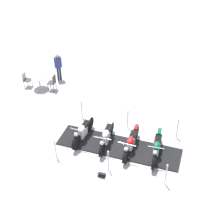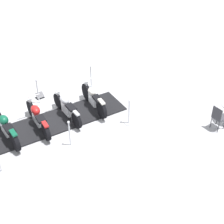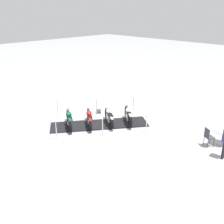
% 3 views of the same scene
% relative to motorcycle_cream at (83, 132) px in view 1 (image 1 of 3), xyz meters
% --- Properties ---
extents(ground_plane, '(80.00, 80.00, 0.00)m').
position_rel_motorcycle_cream_xyz_m(ground_plane, '(-1.42, 1.00, -0.51)').
color(ground_plane, '#B2B2B7').
extents(display_platform, '(5.43, 4.49, 0.05)m').
position_rel_motorcycle_cream_xyz_m(display_platform, '(-1.42, 1.00, -0.48)').
color(display_platform, black).
rests_on(display_platform, ground_plane).
extents(motorcycle_cream, '(1.44, 1.72, 1.03)m').
position_rel_motorcycle_cream_xyz_m(motorcycle_cream, '(0.00, 0.00, 0.00)').
color(motorcycle_cream, black).
rests_on(motorcycle_cream, display_platform).
extents(motorcycle_chrome, '(1.33, 1.85, 0.92)m').
position_rel_motorcycle_cream_xyz_m(motorcycle_chrome, '(-0.93, 0.69, 0.00)').
color(motorcycle_chrome, black).
rests_on(motorcycle_chrome, display_platform).
extents(motorcycle_maroon, '(1.48, 1.90, 0.94)m').
position_rel_motorcycle_cream_xyz_m(motorcycle_maroon, '(-1.86, 1.37, -0.02)').
color(motorcycle_maroon, black).
rests_on(motorcycle_maroon, display_platform).
extents(motorcycle_forest, '(1.31, 1.98, 1.02)m').
position_rel_motorcycle_cream_xyz_m(motorcycle_forest, '(-2.81, 2.04, -0.01)').
color(motorcycle_forest, black).
rests_on(motorcycle_forest, display_platform).
extents(stanchion_right_rear, '(0.31, 0.31, 1.15)m').
position_rel_motorcycle_cream_xyz_m(stanchion_right_rear, '(-2.49, 3.62, -0.12)').
color(stanchion_right_rear, silver).
rests_on(stanchion_right_rear, ground_plane).
extents(stanchion_left_mid, '(0.29, 0.29, 1.08)m').
position_rel_motorcycle_cream_xyz_m(stanchion_left_mid, '(-2.29, -0.21, -0.12)').
color(stanchion_left_mid, silver).
rests_on(stanchion_left_mid, ground_plane).
extents(stanchion_right_front, '(0.31, 0.31, 1.06)m').
position_rel_motorcycle_cream_xyz_m(stanchion_right_front, '(1.41, 0.80, -0.15)').
color(stanchion_right_front, silver).
rests_on(stanchion_right_front, ground_plane).
extents(stanchion_left_rear, '(0.31, 0.31, 1.12)m').
position_rel_motorcycle_cream_xyz_m(stanchion_left_rear, '(-4.24, 1.20, -0.12)').
color(stanchion_left_rear, silver).
rests_on(stanchion_left_rear, ground_plane).
extents(stanchion_left_front, '(0.30, 0.30, 1.09)m').
position_rel_motorcycle_cream_xyz_m(stanchion_left_front, '(-0.34, -1.62, -0.13)').
color(stanchion_left_front, silver).
rests_on(stanchion_left_front, ground_plane).
extents(stanchion_right_mid, '(0.33, 0.33, 1.15)m').
position_rel_motorcycle_cream_xyz_m(stanchion_right_mid, '(-0.54, 2.21, -0.13)').
color(stanchion_right_mid, silver).
rests_on(stanchion_right_mid, ground_plane).
extents(info_placard, '(0.39, 0.38, 0.22)m').
position_rel_motorcycle_cream_xyz_m(info_placard, '(-0.19, 2.41, -0.44)').
color(info_placard, '#333338').
rests_on(info_placard, ground_plane).
extents(cafe_table, '(0.89, 0.89, 0.76)m').
position_rel_motorcycle_cream_xyz_m(cafe_table, '(1.32, -5.12, 0.07)').
color(cafe_table, '#B7B7BC').
rests_on(cafe_table, ground_plane).
extents(cafe_chair_near_table, '(0.55, 0.55, 0.91)m').
position_rel_motorcycle_cream_xyz_m(cafe_chair_near_table, '(2.02, -5.55, 0.02)').
color(cafe_chair_near_table, '#B7B7BC').
rests_on(cafe_chair_near_table, ground_plane).
extents(cafe_chair_across_table, '(0.55, 0.55, 0.99)m').
position_rel_motorcycle_cream_xyz_m(cafe_chair_across_table, '(0.61, -4.69, 0.06)').
color(cafe_chair_across_table, '#2D2D33').
rests_on(cafe_chair_across_table, ground_plane).
extents(bystander_person, '(0.41, 0.25, 1.74)m').
position_rel_motorcycle_cream_xyz_m(bystander_person, '(0.06, -5.71, 0.53)').
color(bystander_person, '#23232D').
rests_on(bystander_person, ground_plane).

